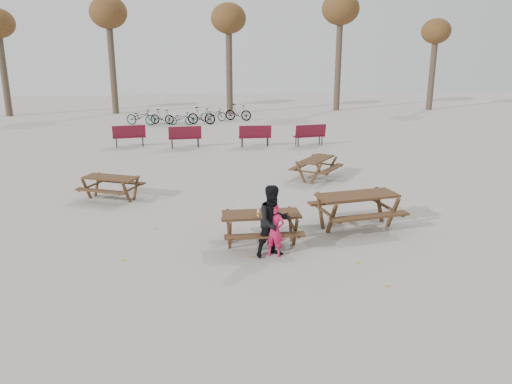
{
  "coord_description": "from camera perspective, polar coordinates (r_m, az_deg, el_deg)",
  "views": [
    {
      "loc": [
        -1.44,
        -10.85,
        4.45
      ],
      "look_at": [
        0.0,
        1.0,
        1.0
      ],
      "focal_mm": 35.0,
      "sensor_mm": 36.0,
      "label": 1
    }
  ],
  "objects": [
    {
      "name": "picnic_table_north",
      "position": [
        15.8,
        -16.2,
        0.44
      ],
      "size": [
        2.03,
        1.87,
        0.71
      ],
      "primitive_type": null,
      "rotation": [
        0.0,
        0.0,
        -0.42
      ],
      "color": "#3A2015",
      "rests_on": "ground"
    },
    {
      "name": "picnic_table_far",
      "position": [
        17.71,
        6.92,
        2.68
      ],
      "size": [
        2.12,
        2.19,
        0.73
      ],
      "primitive_type": null,
      "rotation": [
        0.0,
        0.0,
        0.93
      ],
      "color": "#3A2015",
      "rests_on": "ground"
    },
    {
      "name": "fallen_leaves",
      "position": [
        14.21,
        1.27,
        -2.13
      ],
      "size": [
        11.0,
        11.0,
        0.01
      ],
      "primitive_type": null,
      "color": "#B88B2C",
      "rests_on": "ground"
    },
    {
      "name": "ground",
      "position": [
        11.82,
        0.59,
        -6.01
      ],
      "size": [
        80.0,
        80.0,
        0.0
      ],
      "primitive_type": "plane",
      "color": "gray",
      "rests_on": "ground"
    },
    {
      "name": "adult",
      "position": [
        10.91,
        2.01,
        -3.37
      ],
      "size": [
        0.94,
        0.83,
        1.62
      ],
      "primitive_type": "imported",
      "rotation": [
        0.0,
        0.0,
        0.31
      ],
      "color": "black",
      "rests_on": "ground"
    },
    {
      "name": "soda_bottle",
      "position": [
        11.33,
        0.28,
        -2.44
      ],
      "size": [
        0.07,
        0.07,
        0.17
      ],
      "color": "silver",
      "rests_on": "main_picnic_table"
    },
    {
      "name": "bread_roll",
      "position": [
        11.43,
        1.72,
        -2.34
      ],
      "size": [
        0.14,
        0.06,
        0.05
      ],
      "primitive_type": "ellipsoid",
      "color": "tan",
      "rests_on": "food_tray"
    },
    {
      "name": "park_bench_row",
      "position": [
        23.48,
        -4.15,
        6.43
      ],
      "size": [
        10.02,
        1.49,
        1.03
      ],
      "color": "maroon",
      "rests_on": "ground"
    },
    {
      "name": "picnic_table_east",
      "position": [
        13.04,
        11.41,
        -2.13
      ],
      "size": [
        2.3,
        1.98,
        0.88
      ],
      "primitive_type": null,
      "rotation": [
        0.0,
        0.0,
        0.17
      ],
      "color": "#3A2015",
      "rests_on": "ground"
    },
    {
      "name": "food_tray",
      "position": [
        11.44,
        1.72,
        -2.54
      ],
      "size": [
        0.18,
        0.11,
        0.03
      ],
      "primitive_type": "cube",
      "color": "white",
      "rests_on": "main_picnic_table"
    },
    {
      "name": "bicycle_row",
      "position": [
        31.15,
        -7.65,
        8.65
      ],
      "size": [
        7.84,
        2.45,
        1.05
      ],
      "color": "black",
      "rests_on": "ground"
    },
    {
      "name": "main_picnic_table",
      "position": [
        11.61,
        0.6,
        -3.32
      ],
      "size": [
        1.8,
        1.45,
        0.78
      ],
      "color": "#3A2015",
      "rests_on": "ground"
    },
    {
      "name": "child",
      "position": [
        10.99,
        2.14,
        -4.41
      ],
      "size": [
        0.51,
        0.44,
        1.2
      ],
      "primitive_type": "imported",
      "rotation": [
        0.0,
        0.0,
        -0.42
      ],
      "color": "#CB194D",
      "rests_on": "ground"
    },
    {
      "name": "tree_row",
      "position": [
        36.12,
        -3.4,
        18.87
      ],
      "size": [
        32.17,
        3.52,
        8.26
      ],
      "color": "#382B21",
      "rests_on": "ground"
    }
  ]
}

